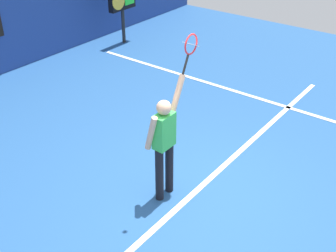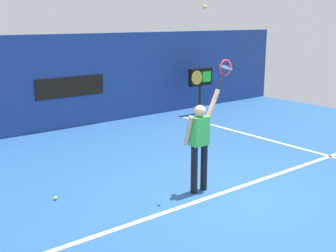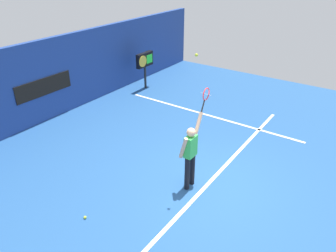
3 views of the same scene
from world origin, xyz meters
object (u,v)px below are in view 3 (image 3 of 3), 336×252
object	(u,v)px
tennis_racket	(206,95)
scoreboard_clock	(145,61)
spare_ball	(85,217)
tennis_player	(190,153)
tennis_ball	(196,55)

from	to	relation	value
tennis_racket	scoreboard_clock	size ratio (longest dim) A/B	0.39
spare_ball	tennis_player	bearing A→B (deg)	-29.12
tennis_racket	scoreboard_clock	bearing A→B (deg)	51.37
tennis_ball	scoreboard_clock	xyz separation A→B (m)	(4.81, 5.31, -2.20)
tennis_player	tennis_ball	distance (m)	2.42
scoreboard_clock	spare_ball	world-z (taller)	scoreboard_clock
tennis_ball	spare_ball	xyz separation A→B (m)	(-2.38, 1.35, -3.39)
tennis_racket	spare_ball	world-z (taller)	tennis_racket
tennis_ball	spare_ball	bearing A→B (deg)	150.38
tennis_racket	spare_ball	size ratio (longest dim) A/B	9.09
tennis_player	spare_ball	world-z (taller)	tennis_player
scoreboard_clock	spare_ball	distance (m)	8.29
scoreboard_clock	spare_ball	bearing A→B (deg)	-151.17
tennis_racket	tennis_ball	world-z (taller)	tennis_ball
tennis_player	spare_ball	xyz separation A→B (m)	(-2.35, 1.31, -0.98)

